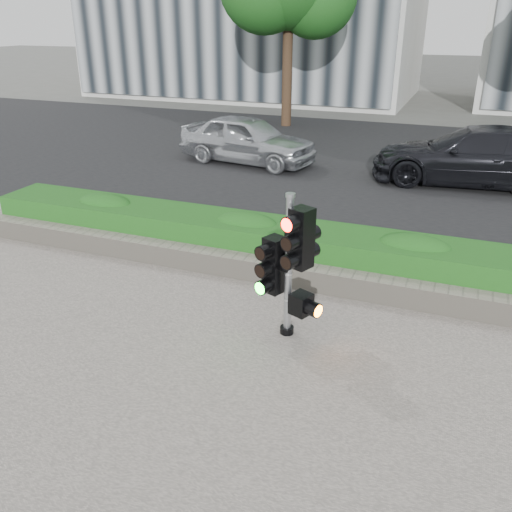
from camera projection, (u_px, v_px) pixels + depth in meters
ground at (259, 354)px, 6.64m from camera, size 120.00×120.00×0.00m
sidewalk at (150, 512)px, 4.51m from camera, size 16.00×11.00×0.03m
road at (387, 164)px, 15.15m from camera, size 60.00×13.00×0.02m
curb at (325, 254)px, 9.30m from camera, size 60.00×0.25×0.12m
stone_wall at (304, 276)px, 8.18m from camera, size 12.00×0.32×0.34m
hedge at (316, 250)px, 8.66m from camera, size 12.00×1.00×0.68m
traffic_signal at (292, 260)px, 6.61m from camera, size 0.70×0.59×1.89m
car_silver at (247, 139)px, 14.98m from camera, size 4.05×2.11×1.31m
car_dark at (475, 156)px, 13.05m from camera, size 4.93×2.28×1.39m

